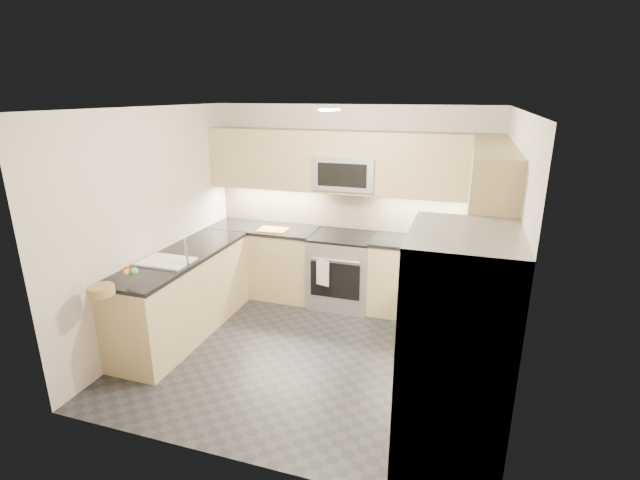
{
  "coord_description": "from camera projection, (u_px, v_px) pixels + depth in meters",
  "views": [
    {
      "loc": [
        1.42,
        -4.08,
        2.64
      ],
      "look_at": [
        0.0,
        0.35,
        1.15
      ],
      "focal_mm": 26.0,
      "sensor_mm": 36.0,
      "label": 1
    }
  ],
  "objects": [
    {
      "name": "microwave_door",
      "position": [
        342.0,
        175.0,
        5.48
      ],
      "size": [
        0.6,
        0.01,
        0.28
      ],
      "primitive_type": "cube",
      "color": "black",
      "rests_on": "microwave"
    },
    {
      "name": "ceiling",
      "position": [
        308.0,
        108.0,
        4.16
      ],
      "size": [
        3.6,
        3.2,
        0.02
      ],
      "primitive_type": "cube",
      "color": "beige",
      "rests_on": "wall_back"
    },
    {
      "name": "floor",
      "position": [
        310.0,
        352.0,
        4.92
      ],
      "size": [
        3.6,
        3.2,
        0.0
      ],
      "primitive_type": "cube",
      "color": "black",
      "rests_on": "ground"
    },
    {
      "name": "oven_door_glass",
      "position": [
        335.0,
        281.0,
        5.64
      ],
      "size": [
        0.62,
        0.02,
        0.45
      ],
      "primitive_type": "cube",
      "color": "black",
      "rests_on": "gas_range"
    },
    {
      "name": "backsplash_right",
      "position": [
        501.0,
        250.0,
        4.44
      ],
      "size": [
        0.01,
        2.3,
        0.51
      ],
      "primitive_type": "cube",
      "color": "tan",
      "rests_on": "wall_right"
    },
    {
      "name": "base_cab_right",
      "position": [
        461.0,
        329.0,
        4.48
      ],
      "size": [
        0.6,
        1.7,
        0.9
      ],
      "primitive_type": "cube",
      "color": "tan",
      "rests_on": "floor"
    },
    {
      "name": "base_cab_peninsula",
      "position": [
        184.0,
        296.0,
        5.22
      ],
      "size": [
        0.6,
        2.0,
        0.9
      ],
      "primitive_type": "cube",
      "color": "tan",
      "rests_on": "floor"
    },
    {
      "name": "fridge_handle_left",
      "position": [
        396.0,
        356.0,
        3.11
      ],
      "size": [
        0.02,
        0.02,
        1.2
      ],
      "primitive_type": "cylinder",
      "color": "#B2B5BA",
      "rests_on": "refrigerator"
    },
    {
      "name": "fridge_handle_right",
      "position": [
        404.0,
        331.0,
        3.43
      ],
      "size": [
        0.02,
        0.02,
        1.2
      ],
      "primitive_type": "cylinder",
      "color": "#B2B5BA",
      "rests_on": "refrigerator"
    },
    {
      "name": "refrigerator",
      "position": [
        454.0,
        357.0,
        3.18
      ],
      "size": [
        0.7,
        0.9,
        1.8
      ],
      "primitive_type": "cube",
      "color": "#999DA1",
      "rests_on": "floor"
    },
    {
      "name": "faucet",
      "position": [
        187.0,
        252.0,
        4.72
      ],
      "size": [
        0.03,
        0.03,
        0.28
      ],
      "primitive_type": "cylinder",
      "color": "silver",
      "rests_on": "countertop_peninsula"
    },
    {
      "name": "fruit_basket",
      "position": [
        101.0,
        290.0,
        4.06
      ],
      "size": [
        0.27,
        0.27,
        0.08
      ],
      "primitive_type": "cylinder",
      "rotation": [
        0.0,
        0.0,
        0.23
      ],
      "color": "#9D7A49",
      "rests_on": "countertop_peninsula"
    },
    {
      "name": "wall_front",
      "position": [
        231.0,
        310.0,
        3.09
      ],
      "size": [
        3.6,
        0.02,
        2.5
      ],
      "primitive_type": "cube",
      "color": "beige",
      "rests_on": "floor"
    },
    {
      "name": "upper_cab_right",
      "position": [
        490.0,
        188.0,
        4.14
      ],
      "size": [
        0.35,
        1.95,
        0.75
      ],
      "primitive_type": "cube",
      "color": "tan",
      "rests_on": "wall_right"
    },
    {
      "name": "fruit_apple",
      "position": [
        127.0,
        270.0,
        4.33
      ],
      "size": [
        0.06,
        0.06,
        0.06
      ],
      "primitive_type": "sphere",
      "color": "#A52612",
      "rests_on": "fruit_basket"
    },
    {
      "name": "oven_handle",
      "position": [
        335.0,
        260.0,
        5.54
      ],
      "size": [
        0.6,
        0.02,
        0.02
      ],
      "primitive_type": "cylinder",
      "rotation": [
        0.0,
        1.57,
        0.0
      ],
      "color": "#B2B5BA",
      "rests_on": "gas_range"
    },
    {
      "name": "microwave",
      "position": [
        346.0,
        173.0,
        5.67
      ],
      "size": [
        0.76,
        0.4,
        0.4
      ],
      "primitive_type": "cube",
      "color": "#989B9F",
      "rests_on": "upper_cab_back"
    },
    {
      "name": "sink_basin",
      "position": [
        167.0,
        268.0,
        4.86
      ],
      "size": [
        0.52,
        0.38,
        0.16
      ],
      "primitive_type": "cube",
      "color": "white",
      "rests_on": "base_cab_peninsula"
    },
    {
      "name": "utensil_bowl",
      "position": [
        455.0,
        240.0,
        5.33
      ],
      "size": [
        0.28,
        0.28,
        0.15
      ],
      "primitive_type": "cylinder",
      "rotation": [
        0.0,
        0.0,
        0.02
      ],
      "color": "#53B34C",
      "rests_on": "countertop_back_right"
    },
    {
      "name": "countertop_back_right",
      "position": [
        432.0,
        244.0,
        5.5
      ],
      "size": [
        1.42,
        0.63,
        0.04
      ],
      "primitive_type": "cube",
      "color": "black",
      "rests_on": "base_cab_back_right"
    },
    {
      "name": "upper_cab_back",
      "position": [
        347.0,
        162.0,
        5.66
      ],
      "size": [
        3.6,
        0.35,
        0.75
      ],
      "primitive_type": "cube",
      "color": "tan",
      "rests_on": "wall_back"
    },
    {
      "name": "wall_right",
      "position": [
        505.0,
        260.0,
        4.01
      ],
      "size": [
        0.02,
        3.2,
        2.5
      ],
      "primitive_type": "cube",
      "color": "beige",
      "rests_on": "floor"
    },
    {
      "name": "countertop_peninsula",
      "position": [
        180.0,
        256.0,
        5.08
      ],
      "size": [
        0.63,
        2.0,
        0.04
      ],
      "primitive_type": "cube",
      "color": "black",
      "rests_on": "base_cab_peninsula"
    },
    {
      "name": "countertop_back_left",
      "position": [
        264.0,
        228.0,
        6.14
      ],
      "size": [
        1.42,
        0.63,
        0.04
      ],
      "primitive_type": "cube",
      "color": "black",
      "rests_on": "base_cab_back_left"
    },
    {
      "name": "fruit_pear",
      "position": [
        134.0,
        271.0,
        4.29
      ],
      "size": [
        0.07,
        0.07,
        0.07
      ],
      "primitive_type": "sphere",
      "color": "green",
      "rests_on": "fruit_basket"
    },
    {
      "name": "base_cab_back_right",
      "position": [
        429.0,
        280.0,
        5.64
      ],
      "size": [
        1.42,
        0.6,
        0.9
      ],
      "primitive_type": "cube",
      "color": "tan",
      "rests_on": "floor"
    },
    {
      "name": "dish_towel_check",
      "position": [
        323.0,
        273.0,
        5.61
      ],
      "size": [
        0.17,
        0.06,
        0.33
      ],
      "primitive_type": "cube",
      "rotation": [
        0.0,
        0.0,
        -0.28
      ],
      "color": "white",
      "rests_on": "oven_handle"
    },
    {
      "name": "base_cab_back_left",
      "position": [
        265.0,
        261.0,
        6.28
      ],
      "size": [
        1.42,
        0.6,
        0.9
      ],
      "primitive_type": "cube",
      "color": "tan",
      "rests_on": "floor"
    },
    {
      "name": "cutting_board",
      "position": [
        273.0,
        230.0,
        5.98
      ],
      "size": [
        0.38,
        0.27,
        0.01
      ],
      "primitive_type": "cube",
      "rotation": [
        0.0,
        0.0,
        0.05
      ],
      "color": "#C56D12",
      "rests_on": "countertop_back_left"
    },
    {
      "name": "wall_back",
      "position": [
        350.0,
        205.0,
        5.99
      ],
      "size": [
        3.6,
        0.02,
        2.5
      ],
      "primitive_type": "cube",
      "color": "beige",
      "rests_on": "floor"
    },
    {
      "name": "fruit_orange",
      "position": [
        126.0,
        272.0,
        4.27
      ],
      "size": [
        0.06,
        0.06,
        0.06
      ],
      "primitive_type": "sphere",
      "color": "gold",
      "rests_on": "fruit_basket"
    },
    {
      "name": "backsplash_back",
      "position": [
        349.0,
        209.0,
        6.0
      ],
      "size": [
        3.6,
        0.01,
        0.51
      ],
      "primitive_type": "cube",
      "color": "tan",
      "rests_on": "wall_back"
    },
    {
      "name": "wall_left",
      "position": [
        154.0,
        225.0,
        5.06
      ],
      "size": [
        0.02,
        3.2,
        2.5
      ],
      "primitive_type": "cube",
      "color": "beige",
      "rests_on": "floor"
    },
    {
      "name": "range_cooktop",
      "position": [
        343.0,
        236.0,
        5.8
      ],
      "size": [
        0.76,
        0.65,
        0.03
      ],
      "primitive_type": "cube",
      "color": "black",
      "rests_on": "gas_range"
    },
    {
      "name": "countertop_right",
      "position": [
        466.0,
        284.0,
        4.34
      ],
      "size": [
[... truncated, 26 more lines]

